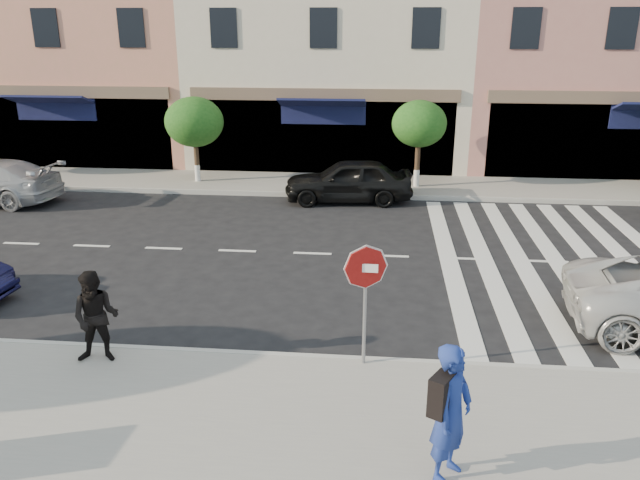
% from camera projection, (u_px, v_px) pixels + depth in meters
% --- Properties ---
extents(ground, '(120.00, 120.00, 0.00)m').
position_uv_depth(ground, '(291.00, 323.00, 12.52)').
color(ground, black).
rests_on(ground, ground).
extents(sidewalk_near, '(60.00, 4.50, 0.15)m').
position_uv_depth(sidewalk_near, '(255.00, 437.00, 8.97)').
color(sidewalk_near, gray).
rests_on(sidewalk_near, ground).
extents(sidewalk_far, '(60.00, 3.00, 0.15)m').
position_uv_depth(sidewalk_far, '(333.00, 185.00, 22.82)').
color(sidewalk_far, gray).
rests_on(sidewalk_far, ground).
extents(building_centre, '(11.00, 9.00, 11.00)m').
position_uv_depth(building_centre, '(333.00, 27.00, 26.70)').
color(building_centre, beige).
rests_on(building_centre, ground).
extents(building_east_mid, '(13.00, 9.00, 13.00)m').
position_uv_depth(building_east_mid, '(628.00, 1.00, 25.28)').
color(building_east_mid, tan).
rests_on(building_east_mid, ground).
extents(street_tree_wb, '(2.10, 2.10, 3.06)m').
position_uv_depth(street_tree_wb, '(194.00, 122.00, 22.35)').
color(street_tree_wb, '#473323').
rests_on(street_tree_wb, sidewalk_far).
extents(street_tree_c, '(1.90, 1.90, 3.04)m').
position_uv_depth(street_tree_c, '(419.00, 124.00, 21.60)').
color(street_tree_c, '#473323').
rests_on(street_tree_c, sidewalk_far).
extents(stop_sign, '(0.77, 0.11, 2.17)m').
position_uv_depth(stop_sign, '(366.00, 278.00, 10.23)').
color(stop_sign, gray).
rests_on(stop_sign, sidewalk_near).
extents(photographer, '(0.74, 0.82, 1.88)m').
position_uv_depth(photographer, '(452.00, 413.00, 7.81)').
color(photographer, navy).
rests_on(photographer, sidewalk_near).
extents(walker, '(0.88, 0.72, 1.65)m').
position_uv_depth(walker, '(96.00, 317.00, 10.59)').
color(walker, black).
rests_on(walker, sidewalk_near).
extents(car_far_mid, '(4.35, 2.05, 1.44)m').
position_uv_depth(car_far_mid, '(348.00, 180.00, 20.76)').
color(car_far_mid, black).
rests_on(car_far_mid, ground).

